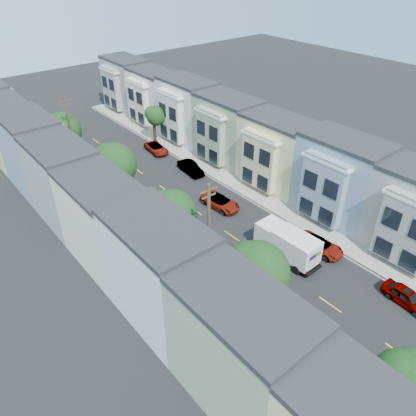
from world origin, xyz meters
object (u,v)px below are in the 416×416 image
at_px(utility_pole_far, 72,137).
at_px(parked_right_c, 191,168).
at_px(parked_left_d, 166,229).
at_px(parked_right_d, 156,148).
at_px(parked_left_a, 395,413).
at_px(parked_left_c, 239,287).
at_px(tree_b, 256,274).
at_px(tree_e, 62,131).
at_px(tree_d, 113,166).
at_px(tree_far_r, 155,117).
at_px(lead_sedan, 220,202).
at_px(parked_right_a, 407,297).
at_px(parked_right_b, 319,245).
at_px(parked_left_b, 317,351).
at_px(fedex_truck, 287,243).
at_px(utility_pole_near, 209,238).
at_px(tree_a, 413,392).
at_px(tree_c, 171,215).

distance_m(utility_pole_far, parked_right_c, 14.90).
bearing_deg(parked_left_d, parked_right_d, 65.23).
relative_size(parked_left_a, parked_left_c, 1.12).
distance_m(tree_b, tree_e, 34.48).
xyz_separation_m(tree_d, tree_far_r, (13.19, 12.47, -1.44)).
distance_m(tree_far_r, lead_sedan, 20.07).
bearing_deg(tree_b, parked_left_a, -82.71).
bearing_deg(tree_b, parked_left_d, 84.16).
xyz_separation_m(parked_right_a, parked_right_d, (0.00, 36.94, -0.08)).
bearing_deg(utility_pole_far, tree_d, -90.01).
bearing_deg(parked_right_a, tree_d, 116.66).
bearing_deg(parked_right_d, parked_right_b, -84.01).
height_order(lead_sedan, parked_right_d, lead_sedan).
distance_m(tree_b, tree_d, 20.91).
height_order(parked_left_a, parked_right_d, parked_left_a).
xyz_separation_m(tree_e, parked_left_b, (1.40, -39.55, -4.20)).
relative_size(fedex_truck, parked_left_d, 1.50).
height_order(parked_left_c, parked_right_d, parked_left_c).
height_order(parked_left_a, parked_left_b, parked_left_a).
height_order(parked_right_c, parked_right_d, parked_right_c).
bearing_deg(parked_left_d, tree_d, 106.55).
bearing_deg(tree_e, parked_left_b, -87.97).
relative_size(utility_pole_near, utility_pole_far, 1.00).
bearing_deg(fedex_truck, tree_a, -119.05).
relative_size(tree_c, tree_d, 0.89).
xyz_separation_m(lead_sedan, parked_left_d, (-7.48, -0.36, -0.05)).
bearing_deg(lead_sedan, parked_right_a, -87.75).
bearing_deg(utility_pole_far, lead_sedan, -62.75).
height_order(parked_left_a, parked_left_d, parked_left_a).
xyz_separation_m(tree_far_r, utility_pole_far, (-13.19, -2.07, 1.22)).
xyz_separation_m(tree_b, parked_left_a, (1.40, -10.96, -4.48)).
distance_m(tree_e, fedex_truck, 32.01).
bearing_deg(parked_right_a, parked_right_c, 94.42).
xyz_separation_m(utility_pole_far, parked_left_a, (1.40, -42.26, -4.46)).
distance_m(parked_left_a, parked_left_d, 24.65).
bearing_deg(tree_b, tree_c, 90.00).
bearing_deg(parked_left_d, fedex_truck, -51.12).
bearing_deg(tree_d, utility_pole_near, -89.99).
height_order(fedex_truck, parked_left_c, fedex_truck).
bearing_deg(tree_d, tree_b, -90.00).
distance_m(parked_right_a, parked_right_b, 8.77).
bearing_deg(tree_b, parked_left_b, -74.56).
bearing_deg(parked_left_b, tree_c, 100.36).
relative_size(tree_a, parked_left_d, 1.77).
height_order(utility_pole_near, utility_pole_far, same).
bearing_deg(parked_right_b, lead_sedan, 96.33).
height_order(tree_a, parked_left_a, tree_a).
height_order(tree_far_r, parked_left_d, tree_far_r).
height_order(utility_pole_near, parked_right_a, utility_pole_near).
bearing_deg(parked_right_a, tree_far_r, 91.56).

